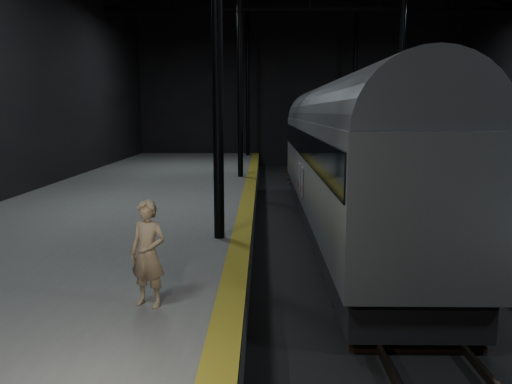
{
  "coord_description": "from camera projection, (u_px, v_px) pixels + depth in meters",
  "views": [
    {
      "loc": [
        -2.71,
        -16.25,
        4.15
      ],
      "look_at": [
        -2.89,
        -2.94,
        2.0
      ],
      "focal_mm": 35.0,
      "sensor_mm": 36.0,
      "label": 1
    }
  ],
  "objects": [
    {
      "name": "train",
      "position": [
        341.0,
        150.0,
        17.22
      ],
      "size": [
        2.84,
        18.97,
        5.07
      ],
      "color": "#ABAEB3",
      "rests_on": "ground"
    },
    {
      "name": "ground",
      "position": [
        343.0,
        237.0,
        16.67
      ],
      "size": [
        44.0,
        44.0,
        0.0
      ],
      "primitive_type": "plane",
      "color": "black",
      "rests_on": "ground"
    },
    {
      "name": "platform_left",
      "position": [
        120.0,
        222.0,
        16.69
      ],
      "size": [
        9.0,
        43.8,
        1.0
      ],
      "primitive_type": "cube",
      "color": "#595956",
      "rests_on": "ground"
    },
    {
      "name": "track",
      "position": [
        344.0,
        235.0,
        16.66
      ],
      "size": [
        2.4,
        43.0,
        0.24
      ],
      "color": "#3F3328",
      "rests_on": "ground"
    },
    {
      "name": "woman",
      "position": [
        148.0,
        254.0,
        8.06
      ],
      "size": [
        0.75,
        0.62,
        1.76
      ],
      "primitive_type": "imported",
      "rotation": [
        0.0,
        0.0,
        -0.37
      ],
      "color": "#9E8261",
      "rests_on": "platform_left"
    },
    {
      "name": "tactile_strip",
      "position": [
        246.0,
        207.0,
        16.55
      ],
      "size": [
        0.5,
        43.8,
        0.01
      ],
      "primitive_type": "cube",
      "color": "olive",
      "rests_on": "platform_left"
    }
  ]
}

